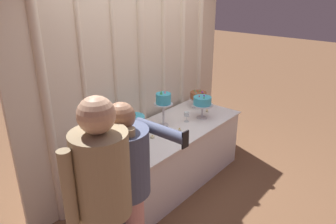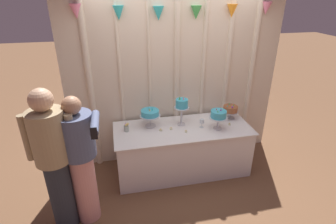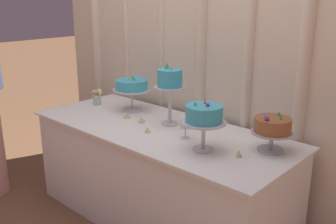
{
  "view_description": "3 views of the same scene",
  "coord_description": "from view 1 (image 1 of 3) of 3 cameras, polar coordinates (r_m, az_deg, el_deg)",
  "views": [
    {
      "loc": [
        -2.74,
        -2.11,
        2.38
      ],
      "look_at": [
        0.07,
        0.19,
        0.9
      ],
      "focal_mm": 34.73,
      "sensor_mm": 36.0,
      "label": 1
    },
    {
      "loc": [
        -0.92,
        -3.19,
        2.62
      ],
      "look_at": [
        -0.23,
        0.08,
        1.04
      ],
      "focal_mm": 28.26,
      "sensor_mm": 36.0,
      "label": 2
    },
    {
      "loc": [
        1.82,
        -1.79,
        1.66
      ],
      "look_at": [
        -0.03,
        0.24,
        0.82
      ],
      "focal_mm": 41.39,
      "sensor_mm": 36.0,
      "label": 3
    }
  ],
  "objects": [
    {
      "name": "cake_table",
      "position": [
        4.05,
        0.4,
        -7.59
      ],
      "size": [
        2.01,
        0.82,
        0.74
      ],
      "color": "white",
      "rests_on": "ground_plane"
    },
    {
      "name": "guest_man_dark_suit",
      "position": [
        2.32,
        -11.07,
        -16.2
      ],
      "size": [
        0.53,
        0.43,
        1.75
      ],
      "color": "#282D38",
      "rests_on": "ground_plane"
    },
    {
      "name": "tealight_far_left",
      "position": [
        3.64,
        -2.75,
        -4.44
      ],
      "size": [
        0.05,
        0.05,
        0.03
      ],
      "color": "beige",
      "rests_on": "cake_table"
    },
    {
      "name": "flower_vase",
      "position": [
        3.37,
        -9.43,
        -5.88
      ],
      "size": [
        0.07,
        0.09,
        0.14
      ],
      "color": "#B2C1B2",
      "rests_on": "cake_table"
    },
    {
      "name": "ground_plane",
      "position": [
        4.19,
        1.48,
        -12.43
      ],
      "size": [
        24.0,
        24.0,
        0.0
      ],
      "primitive_type": "plane",
      "color": "brown"
    },
    {
      "name": "draped_curtain",
      "position": [
        3.98,
        -4.69,
        7.23
      ],
      "size": [
        3.3,
        0.16,
        2.62
      ],
      "color": "beige",
      "rests_on": "ground_plane"
    },
    {
      "name": "cake_display_rightmost",
      "position": [
        4.5,
        5.33,
        2.79
      ],
      "size": [
        0.25,
        0.25,
        0.24
      ],
      "color": "#B2B2B7",
      "rests_on": "cake_table"
    },
    {
      "name": "wine_glass",
      "position": [
        4.02,
        3.29,
        -0.46
      ],
      "size": [
        0.06,
        0.06,
        0.13
      ],
      "color": "silver",
      "rests_on": "cake_table"
    },
    {
      "name": "cake_display_leftmost",
      "position": [
        3.59,
        -6.18,
        -1.57
      ],
      "size": [
        0.31,
        0.31,
        0.3
      ],
      "color": "silver",
      "rests_on": "cake_table"
    },
    {
      "name": "cake_display_midright",
      "position": [
        4.1,
        6.05,
        1.77
      ],
      "size": [
        0.27,
        0.27,
        0.31
      ],
      "color": "silver",
      "rests_on": "cake_table"
    },
    {
      "name": "cake_display_midleft",
      "position": [
        3.82,
        -0.81,
        2.0
      ],
      "size": [
        0.22,
        0.22,
        0.46
      ],
      "color": "silver",
      "rests_on": "cake_table"
    },
    {
      "name": "guest_girl_blue_dress",
      "position": [
        2.54,
        -7.38,
        -14.33
      ],
      "size": [
        0.53,
        0.62,
        1.62
      ],
      "color": "#D6938E",
      "rests_on": "ground_plane"
    },
    {
      "name": "tealight_near_right",
      "position": [
        3.81,
        2.02,
        -3.13
      ],
      "size": [
        0.04,
        0.04,
        0.03
      ],
      "color": "beige",
      "rests_on": "cake_table"
    },
    {
      "name": "tealight_far_right",
      "position": [
        4.37,
        6.85,
        0.16
      ],
      "size": [
        0.04,
        0.04,
        0.04
      ],
      "color": "beige",
      "rests_on": "cake_table"
    },
    {
      "name": "tealight_near_left",
      "position": [
        3.75,
        -1.3,
        -3.57
      ],
      "size": [
        0.05,
        0.05,
        0.04
      ],
      "color": "beige",
      "rests_on": "cake_table"
    }
  ]
}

